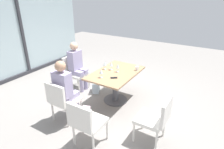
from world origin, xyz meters
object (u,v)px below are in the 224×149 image
at_px(chair_far_left, 62,99).
at_px(chair_near_window, 74,71).
at_px(coffee_cup, 137,68).
at_px(handbag_0, 84,116).
at_px(cell_phone_on_table, 114,78).
at_px(handbag_1, 96,87).
at_px(wine_glass_3, 118,66).
at_px(wine_glass_1, 101,72).
at_px(wine_glass_0, 105,64).
at_px(dining_table_main, 116,79).
at_px(wine_glass_2, 111,64).
at_px(chair_front_left, 156,117).
at_px(person_far_left, 65,87).
at_px(person_near_window, 77,64).
at_px(chair_side_end, 86,121).

xyz_separation_m(chair_far_left, chair_near_window, (1.20, 0.75, 0.00)).
xyz_separation_m(coffee_cup, handbag_0, (-1.38, 0.47, -0.64)).
height_order(cell_phone_on_table, handbag_1, cell_phone_on_table).
bearing_deg(handbag_0, wine_glass_3, -25.60).
xyz_separation_m(wine_glass_1, cell_phone_on_table, (0.12, -0.24, -0.13)).
xyz_separation_m(wine_glass_0, cell_phone_on_table, (-0.31, -0.43, -0.13)).
bearing_deg(chair_far_left, dining_table_main, -22.27).
distance_m(wine_glass_2, handbag_1, 0.87).
height_order(chair_near_window, handbag_1, chair_near_window).
bearing_deg(chair_far_left, chair_front_left, -77.26).
xyz_separation_m(wine_glass_0, wine_glass_1, (-0.43, -0.19, 0.00)).
relative_size(wine_glass_2, coffee_cup, 2.06).
distance_m(dining_table_main, cell_phone_on_table, 0.36).
bearing_deg(chair_front_left, person_far_left, 99.26).
relative_size(dining_table_main, chair_far_left, 1.54).
distance_m(person_near_window, handbag_0, 1.54).
bearing_deg(wine_glass_1, coffee_cup, -31.89).
bearing_deg(dining_table_main, wine_glass_3, -25.40).
xyz_separation_m(chair_near_window, handbag_0, (-1.02, -1.13, -0.36)).
distance_m(chair_side_end, chair_front_left, 1.15).
distance_m(chair_far_left, wine_glass_2, 1.36).
xyz_separation_m(dining_table_main, chair_front_left, (-0.81, -1.24, -0.05)).
distance_m(coffee_cup, cell_phone_on_table, 0.69).
xyz_separation_m(chair_front_left, wine_glass_1, (0.40, 1.36, 0.37)).
height_order(chair_far_left, person_far_left, person_far_left).
bearing_deg(chair_front_left, person_near_window, 71.28).
bearing_deg(handbag_0, wine_glass_1, -18.00).
relative_size(wine_glass_1, wine_glass_3, 1.00).
distance_m(chair_near_window, handbag_0, 1.56).
bearing_deg(chair_near_window, chair_side_end, -133.50).
xyz_separation_m(dining_table_main, handbag_0, (-1.02, 0.12, -0.41)).
xyz_separation_m(wine_glass_3, handbag_0, (-1.06, 0.14, -0.72)).
bearing_deg(chair_near_window, wine_glass_2, -86.08).
xyz_separation_m(dining_table_main, cell_phone_on_table, (-0.29, -0.12, 0.18)).
bearing_deg(wine_glass_0, wine_glass_2, -70.91).
bearing_deg(chair_near_window, chair_front_left, -107.95).
relative_size(chair_side_end, handbag_0, 2.90).
bearing_deg(handbag_0, dining_table_main, -24.74).
bearing_deg(handbag_0, chair_far_left, 98.14).
bearing_deg(person_near_window, handbag_1, -76.90).
relative_size(wine_glass_0, wine_glass_3, 1.00).
relative_size(person_near_window, wine_glass_0, 6.81).
xyz_separation_m(wine_glass_2, handbag_0, (-1.09, -0.05, -0.72)).
distance_m(wine_glass_2, handbag_0, 1.31).
relative_size(person_far_left, coffee_cup, 14.00).
xyz_separation_m(dining_table_main, person_far_left, (-1.09, 0.49, 0.15)).
height_order(chair_side_end, person_far_left, person_far_left).
distance_m(wine_glass_0, wine_glass_1, 0.47).
relative_size(wine_glass_0, handbag_1, 0.62).
relative_size(wine_glass_3, handbag_0, 0.62).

